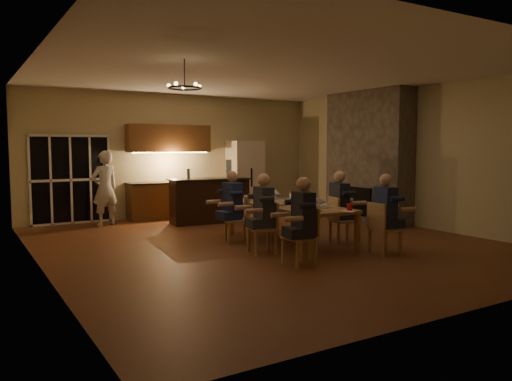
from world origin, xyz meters
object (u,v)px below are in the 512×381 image
(chair_right_far, at_px, (304,213))
(plate_far, at_px, (284,199))
(person_left_near, at_px, (303,222))
(can_silver, at_px, (316,205))
(mug_back, at_px, (255,199))
(chair_right_near, at_px, (385,228))
(person_left_mid, at_px, (264,213))
(laptop_a, at_px, (310,205))
(chandelier, at_px, (185,88))
(person_right_mid, at_px, (339,207))
(dining_table, at_px, (288,224))
(person_left_far, at_px, (232,207))
(chair_right_mid, at_px, (343,220))
(redcup_mid, at_px, (259,200))
(redcup_near, at_px, (350,207))
(plate_near, at_px, (322,205))
(chair_left_near, at_px, (300,237))
(bar_island, at_px, (210,201))
(standing_person, at_px, (105,188))
(can_cola, at_px, (247,196))
(laptop_f, at_px, (273,193))
(chair_left_far, at_px, (236,219))
(chair_left_mid, at_px, (262,228))
(laptop_b, at_px, (323,201))
(laptop_e, at_px, (251,194))
(person_right_near, at_px, (385,214))
(laptop_c, at_px, (276,199))
(bar_blender, at_px, (229,169))
(mug_mid, at_px, (274,199))
(mug_front, at_px, (295,204))
(plate_left, at_px, (304,209))
(bar_bottle, at_px, (188,174))

(chair_right_far, height_order, plate_far, chair_right_far)
(person_left_near, xyz_separation_m, can_silver, (0.91, 0.86, 0.12))
(mug_back, bearing_deg, chair_right_near, -64.49)
(person_left_mid, relative_size, laptop_a, 4.31)
(chandelier, bearing_deg, person_right_mid, -1.01)
(dining_table, xyz_separation_m, person_left_far, (-0.87, 0.63, 0.31))
(chair_right_mid, bearing_deg, person_left_near, 136.37)
(person_left_far, bearing_deg, redcup_mid, 61.69)
(redcup_near, height_order, plate_near, redcup_near)
(chair_left_near, xyz_separation_m, person_left_far, (0.00, 2.18, 0.24))
(bar_island, height_order, plate_near, bar_island)
(standing_person, relative_size, laptop_a, 5.46)
(redcup_near, relative_size, can_cola, 1.00)
(laptop_f, height_order, can_silver, laptop_f)
(chair_left_far, xyz_separation_m, plate_far, (1.23, 0.19, 0.31))
(chair_left_mid, xyz_separation_m, redcup_mid, (0.51, 0.92, 0.37))
(laptop_b, bearing_deg, laptop_e, 75.33)
(chair_right_near, relative_size, person_left_far, 0.64)
(chair_left_far, relative_size, redcup_near, 7.42)
(laptop_a, bearing_deg, chandelier, -21.15)
(bar_island, relative_size, person_right_near, 1.41)
(laptop_c, relative_size, plate_near, 1.29)
(chair_right_far, relative_size, standing_person, 0.51)
(chair_right_near, height_order, mug_back, chair_right_near)
(chair_left_far, height_order, chair_right_mid, same)
(person_right_near, xyz_separation_m, bar_blender, (-0.53, 4.73, 0.61))
(chair_left_far, relative_size, can_silver, 7.42)
(chair_left_mid, bearing_deg, mug_mid, 149.43)
(chair_left_far, distance_m, mug_mid, 0.94)
(laptop_b, height_order, mug_mid, laptop_b)
(person_left_mid, distance_m, chandelier, 2.49)
(dining_table, relative_size, laptop_f, 9.01)
(chair_right_mid, height_order, person_right_near, person_right_near)
(person_left_far, xyz_separation_m, mug_front, (0.76, -1.01, 0.11))
(plate_near, bearing_deg, chair_left_near, -140.87)
(laptop_c, bearing_deg, redcup_mid, -68.09)
(chandelier, relative_size, laptop_f, 1.68)
(chandelier, relative_size, plate_near, 2.17)
(person_left_mid, relative_size, can_cola, 11.50)
(chair_left_near, distance_m, person_right_near, 1.78)
(laptop_a, bearing_deg, person_right_mid, -156.03)
(chandelier, xyz_separation_m, mug_back, (1.97, 1.16, -1.95))
(redcup_mid, distance_m, bar_blender, 2.86)
(laptop_c, xyz_separation_m, can_silver, (0.34, -0.75, -0.05))
(chair_right_mid, distance_m, plate_left, 1.22)
(laptop_b, bearing_deg, can_cola, 73.61)
(mug_front, relative_size, plate_near, 0.40)
(bar_island, bearing_deg, can_silver, -81.00)
(dining_table, height_order, person_left_mid, person_left_mid)
(person_left_mid, distance_m, bar_bottle, 3.72)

